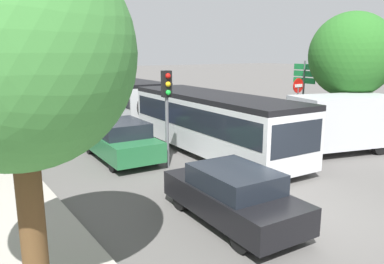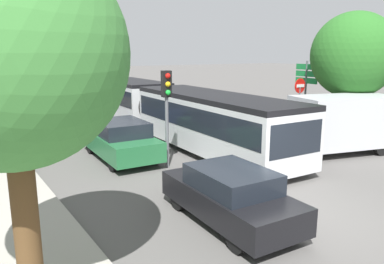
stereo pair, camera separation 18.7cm
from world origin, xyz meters
name	(u,v)px [view 1 (the left image)]	position (x,y,z in m)	size (l,w,h in m)	color
ground_plane	(300,214)	(0.00, 0.00, 0.00)	(200.00, 200.00, 0.00)	#565451
articulated_bus	(170,108)	(1.95, 9.45, 1.38)	(3.27, 16.21, 2.39)	silver
queued_car_black	(233,195)	(-1.71, 0.65, 0.68)	(1.87, 3.97, 1.35)	black
queued_car_green	(120,140)	(-1.67, 7.21, 0.75)	(2.06, 4.38, 1.49)	#236638
queued_car_navy	(70,118)	(-1.68, 13.44, 0.71)	(1.94, 4.13, 1.40)	navy
queued_car_tan	(38,104)	(-1.88, 19.52, 0.77)	(2.10, 4.47, 1.52)	tan
queued_car_silver	(22,96)	(-1.62, 25.69, 0.70)	(1.92, 4.09, 1.39)	#B7BABF
white_van	(338,122)	(5.96, 3.13, 1.24)	(5.34, 3.24, 2.31)	#B7BABF
traffic_light	(167,97)	(-0.71, 5.31, 2.50)	(0.35, 0.38, 3.40)	#56595E
no_entry_sign	(297,98)	(6.91, 6.00, 1.88)	(0.70, 0.08, 2.82)	#56595E
direction_sign_post	(304,82)	(8.13, 6.66, 2.57)	(0.17, 1.40, 3.60)	#56595E
tree_left_near	(16,55)	(-6.26, 0.11, 3.96)	(3.39, 3.39, 5.68)	#51381E
tree_right_near	(352,55)	(8.30, 4.27, 3.88)	(3.74, 3.74, 5.78)	#51381E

